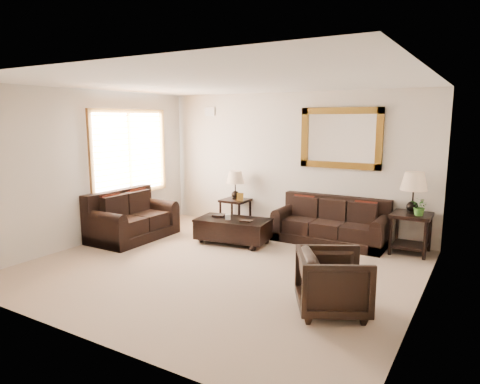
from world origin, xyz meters
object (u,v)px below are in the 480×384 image
Objects in this scene: sofa at (331,226)px; end_table_left at (235,191)px; armchair at (333,279)px; coffee_table at (233,228)px; end_table_right at (413,201)px; loveseat at (131,221)px.

sofa is 1.71× the size of end_table_left.
coffee_table is at bearing 24.75° from armchair.
coffee_table is at bearing -60.66° from end_table_left.
armchair reaches higher than coffee_table.
end_table_right is 1.70× the size of armchair.
sofa is at bearing 24.44° from coffee_table.
end_table_right reaches higher than loveseat.
loveseat is 4.96m from end_table_right.
loveseat is at bearing -159.98° from end_table_right.
end_table_left reaches higher than sofa.
end_table_right is 0.98× the size of coffee_table.
loveseat is 1.37× the size of end_table_left.
end_table_left is (1.22, 1.73, 0.42)m from loveseat.
end_table_right is (1.34, 0.04, 0.59)m from sofa.
end_table_left is at bearing 179.25° from end_table_right.
coffee_table is (0.58, -1.03, -0.48)m from end_table_left.
coffee_table is (-1.48, -0.94, -0.02)m from sofa.
sofa is 1.47m from end_table_right.
end_table_left is at bearing 177.53° from sofa.
end_table_right is at bearing -69.98° from loveseat.
coffee_table is (-2.83, -0.99, -0.61)m from end_table_right.
end_table_right is 3.06m from coffee_table.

